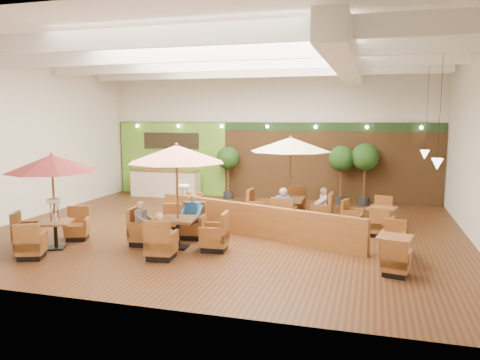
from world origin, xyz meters
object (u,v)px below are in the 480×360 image
(table_5, at_px, (373,219))
(diner_4, at_px, (322,202))
(topiary_2, at_px, (365,159))
(diner_1, at_px, (192,212))
(table_1, at_px, (177,178))
(table_2, at_px, (290,164))
(diner_0, at_px, (161,230))
(topiary_1, at_px, (342,161))
(topiary_0, at_px, (228,160))
(service_counter, at_px, (165,183))
(table_4, at_px, (394,251))
(table_0, at_px, (51,180))
(booth_divider, at_px, (253,221))
(diner_2, at_px, (143,218))
(table_3, at_px, (184,208))
(diner_3, at_px, (284,205))

(table_5, bearing_deg, diner_4, -171.50)
(topiary_2, relative_size, diner_1, 2.93)
(table_1, xyz_separation_m, topiary_2, (4.62, 7.52, -0.07))
(table_2, height_order, diner_0, table_2)
(diner_0, bearing_deg, table_2, 66.72)
(table_1, xyz_separation_m, table_5, (4.97, 3.57, -1.56))
(topiary_1, relative_size, diner_0, 3.27)
(topiary_1, distance_m, diner_4, 3.90)
(topiary_0, bearing_deg, service_counter, -175.92)
(table_4, distance_m, topiary_1, 7.73)
(topiary_0, bearing_deg, table_0, -104.44)
(topiary_1, xyz_separation_m, topiary_2, (0.89, -0.00, 0.08))
(table_1, xyz_separation_m, table_4, (5.46, 0.12, -1.56))
(table_0, bearing_deg, diner_1, 9.39)
(diner_4, bearing_deg, topiary_1, -11.08)
(table_5, distance_m, diner_4, 1.66)
(table_2, distance_m, topiary_1, 4.01)
(booth_divider, distance_m, table_4, 4.14)
(service_counter, height_order, table_0, table_0)
(table_2, height_order, table_4, table_2)
(table_2, distance_m, diner_0, 5.46)
(booth_divider, xyz_separation_m, table_0, (-4.77, -2.62, 1.34))
(table_4, bearing_deg, diner_2, -166.82)
(table_2, distance_m, table_3, 3.74)
(booth_divider, bearing_deg, table_0, -131.79)
(table_0, distance_m, diner_0, 3.32)
(booth_divider, distance_m, topiary_0, 6.50)
(booth_divider, distance_m, table_0, 5.60)
(service_counter, distance_m, table_3, 5.33)
(table_5, distance_m, diner_2, 6.99)
(booth_divider, distance_m, diner_4, 2.73)
(table_3, relative_size, topiary_0, 1.07)
(topiary_1, bearing_deg, diner_4, -95.32)
(table_2, xyz_separation_m, diner_2, (-3.35, -3.76, -1.19))
(diner_1, bearing_deg, table_3, -59.17)
(topiary_2, distance_m, diner_1, 8.04)
(topiary_0, distance_m, diner_1, 6.63)
(diner_0, bearing_deg, topiary_1, 69.10)
(topiary_2, distance_m, diner_4, 4.10)
(diner_4, bearing_deg, diner_2, 124.81)
(topiary_2, height_order, diner_1, topiary_2)
(service_counter, relative_size, topiary_1, 1.29)
(table_5, height_order, diner_3, diner_3)
(table_3, bearing_deg, table_2, 2.49)
(diner_1, bearing_deg, service_counter, -57.38)
(table_1, bearing_deg, table_4, -4.53)
(table_1, height_order, diner_2, table_1)
(booth_divider, relative_size, table_2, 2.41)
(table_4, relative_size, topiary_0, 1.07)
(table_3, relative_size, diner_0, 3.30)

